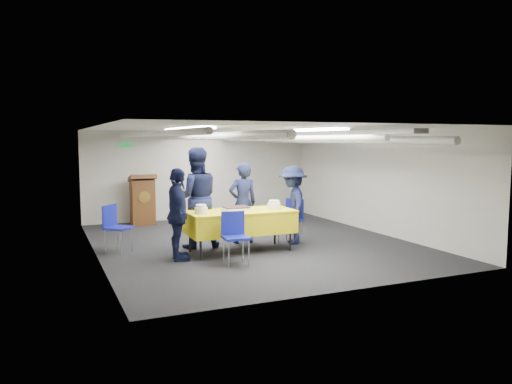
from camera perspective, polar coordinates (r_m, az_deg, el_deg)
ground at (r=10.13m, az=-0.52°, el=-5.81°), size 7.00×7.00×0.00m
room_shell at (r=10.34m, az=-0.94°, el=4.55°), size 6.00×7.00×2.30m
serving_table at (r=9.26m, az=-1.82°, el=-3.42°), size 1.99×0.91×0.77m
sheet_cake at (r=9.19m, az=-2.31°, el=-1.91°), size 0.48×0.37×0.09m
plate_stack_left at (r=8.92m, az=-6.30°, el=-1.97°), size 0.23×0.23×0.16m
plate_stack_right at (r=9.44m, az=2.08°, el=-1.48°), size 0.25×0.25×0.16m
podium at (r=12.48m, az=-12.84°, el=-0.87°), size 0.62×0.53×1.25m
chair_near at (r=8.41m, az=-2.47°, el=-4.58°), size 0.46×0.46×0.87m
chair_right at (r=10.20m, az=4.15°, el=-2.72°), size 0.58×0.58×0.87m
chair_left at (r=9.62m, az=-15.87°, el=-3.46°), size 0.59×0.59×0.87m
sailor_a at (r=9.99m, az=-1.52°, el=-1.27°), size 0.59×0.39×1.62m
sailor_b at (r=9.62m, az=-6.93°, el=-0.67°), size 1.02×0.84×1.93m
sailor_c at (r=8.66m, az=-8.92°, el=-2.54°), size 0.53×0.98×1.60m
sailor_d at (r=9.96m, az=4.21°, el=-1.48°), size 0.88×1.14×1.56m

